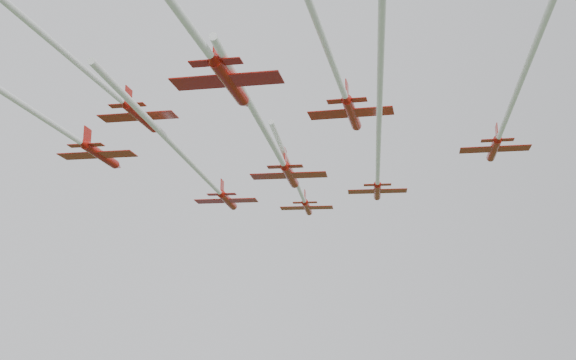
{
  "coord_description": "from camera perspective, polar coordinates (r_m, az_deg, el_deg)",
  "views": [
    {
      "loc": [
        -14.53,
        -93.89,
        29.97
      ],
      "look_at": [
        -1.18,
        -2.93,
        52.79
      ],
      "focal_mm": 45.0,
      "sensor_mm": 36.0,
      "label": 1
    }
  ],
  "objects": [
    {
      "name": "jet_row3_mid",
      "position": [
        80.56,
        -0.76,
        2.0
      ],
      "size": [
        16.2,
        45.03,
        2.81
      ],
      "rotation": [
        0.0,
        0.0,
        -0.28
      ],
      "color": "#AE130B"
    },
    {
      "name": "jet_row3_right",
      "position": [
        76.19,
        16.9,
        4.81
      ],
      "size": [
        17.62,
        47.33,
        2.38
      ],
      "rotation": [
        0.0,
        0.0,
        -0.31
      ],
      "color": "#AE130B"
    },
    {
      "name": "jet_row3_left",
      "position": [
        77.61,
        -19.99,
        5.47
      ],
      "size": [
        24.21,
        65.94,
        2.85
      ],
      "rotation": [
        0.0,
        0.0,
        -0.31
      ],
      "color": "#AE130B"
    },
    {
      "name": "jet_row2_left",
      "position": [
        91.13,
        -6.57,
        0.2
      ],
      "size": [
        18.27,
        54.78,
        2.67
      ],
      "rotation": [
        0.0,
        0.0,
        -0.27
      ],
      "color": "#AE130B"
    },
    {
      "name": "jet_row4_right",
      "position": [
        63.93,
        3.86,
        8.39
      ],
      "size": [
        19.29,
        45.94,
        2.57
      ],
      "rotation": [
        0.0,
        0.0,
        -0.35
      ],
      "color": "#AE130B"
    },
    {
      "name": "jet_row4_left",
      "position": [
        57.68,
        -18.97,
        11.01
      ],
      "size": [
        24.36,
        64.95,
        2.34
      ],
      "rotation": [
        0.0,
        0.0,
        -0.33
      ],
      "color": "#AE130B"
    },
    {
      "name": "jet_row2_right",
      "position": [
        81.73,
        7.14,
        1.81
      ],
      "size": [
        18.71,
        60.13,
        2.36
      ],
      "rotation": [
        0.0,
        0.0,
        -0.26
      ],
      "color": "#AE130B"
    },
    {
      "name": "jet_lead",
      "position": [
        106.32,
        0.99,
        -0.95
      ],
      "size": [
        15.71,
        48.52,
        2.55
      ],
      "rotation": [
        0.0,
        0.0,
        -0.26
      ],
      "color": "#AE130B"
    }
  ]
}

